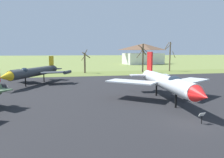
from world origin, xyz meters
name	(u,v)px	position (x,y,z in m)	size (l,w,h in m)	color
ground_plane	(192,123)	(0.00, 0.00, 0.00)	(600.00, 600.00, 0.00)	olive
asphalt_apron	(140,93)	(0.00, 13.54, 0.03)	(97.10, 45.13, 0.05)	black
grass_verge_strip	(106,73)	(0.00, 42.11, 0.03)	(157.10, 12.00, 0.06)	olive
jet_fighter_front_left	(166,82)	(1.23, 7.78, 2.46)	(14.18, 17.27, 6.01)	silver
info_placard_front_left	(202,117)	(0.57, -0.44, 0.64)	(0.61, 0.31, 1.01)	black
jet_fighter_front_right	(34,72)	(-16.32, 25.32, 2.33)	(11.67, 16.03, 5.09)	#33383D
info_placard_front_right	(6,88)	(-19.27, 18.19, 0.63)	(0.61, 0.31, 0.98)	black
bare_tree_left_of_center	(85,62)	(-5.42, 44.29, 3.24)	(2.47, 2.52, 6.58)	brown
bare_tree_center	(143,57)	(10.86, 42.95, 4.56)	(2.65, 3.61, 8.12)	brown
bare_tree_right_of_center	(170,55)	(20.07, 44.69, 4.86)	(3.43, 3.44, 8.83)	brown
visitor_building	(143,54)	(25.03, 81.73, 4.75)	(19.69, 12.34, 9.63)	silver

